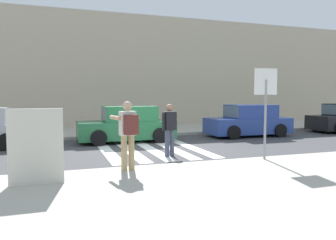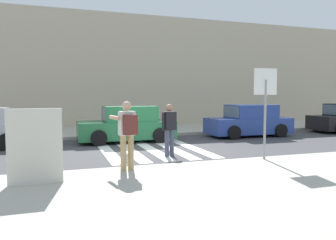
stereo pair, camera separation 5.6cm
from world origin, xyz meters
TOP-DOWN VIEW (x-y plane):
  - ground_plane at (0.00, 0.00)m, footprint 120.00×120.00m
  - sidewalk_near at (0.00, -6.20)m, footprint 60.00×6.00m
  - sidewalk_far at (0.00, 6.00)m, footprint 60.00×4.80m
  - building_facade_far at (0.00, 10.40)m, footprint 56.00×4.00m
  - crosswalk_stripe_0 at (-1.60, 0.20)m, footprint 0.44×5.20m
  - crosswalk_stripe_1 at (-0.80, 0.20)m, footprint 0.44×5.20m
  - crosswalk_stripe_2 at (0.00, 0.20)m, footprint 0.44×5.20m
  - crosswalk_stripe_3 at (0.80, 0.20)m, footprint 0.44×5.20m
  - crosswalk_stripe_4 at (1.60, 0.20)m, footprint 0.44×5.20m
  - stop_sign at (2.47, -3.52)m, footprint 0.76×0.08m
  - photographer_with_backpack at (-1.63, -3.67)m, footprint 0.68×0.91m
  - pedestrian_crossing at (0.20, -1.54)m, footprint 0.56×0.34m
  - parked_car_green at (-0.43, 2.30)m, footprint 4.10×1.92m
  - parked_car_blue at (5.64, 2.30)m, footprint 4.10×1.92m
  - advertising_board at (-3.72, -4.31)m, footprint 1.10×0.11m

SIDE VIEW (x-z plane):
  - ground_plane at x=0.00m, z-range 0.00..0.00m
  - crosswalk_stripe_0 at x=-1.60m, z-range 0.00..0.01m
  - crosswalk_stripe_1 at x=-0.80m, z-range 0.00..0.01m
  - crosswalk_stripe_2 at x=0.00m, z-range 0.00..0.01m
  - crosswalk_stripe_3 at x=0.80m, z-range 0.00..0.01m
  - crosswalk_stripe_4 at x=1.60m, z-range 0.00..0.01m
  - sidewalk_near at x=0.00m, z-range 0.00..0.14m
  - sidewalk_far at x=0.00m, z-range 0.00..0.14m
  - parked_car_green at x=-0.43m, z-range -0.05..1.50m
  - parked_car_blue at x=5.64m, z-range -0.05..1.50m
  - advertising_board at x=-3.72m, z-range 0.14..1.74m
  - pedestrian_crossing at x=0.20m, z-range 0.11..1.84m
  - photographer_with_backpack at x=-1.63m, z-range 0.31..2.03m
  - stop_sign at x=2.47m, z-range 0.75..3.40m
  - building_facade_far at x=0.00m, z-range 0.00..7.01m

